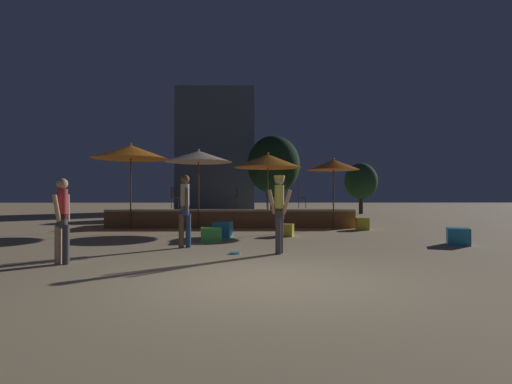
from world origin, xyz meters
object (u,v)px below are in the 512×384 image
(patio_umbrella_0, at_px, (199,157))
(bistro_chair_2, at_px, (300,195))
(background_tree_2, at_px, (273,165))
(person_2, at_px, (62,219))
(bistro_chair_3, at_px, (269,195))
(cube_seat_4, at_px, (362,224))
(background_tree_1, at_px, (272,173))
(frisbee_disc, at_px, (235,253))
(person_1, at_px, (279,209))
(patio_umbrella_3, at_px, (131,152))
(bistro_chair_0, at_px, (174,195))
(bistro_chair_1, at_px, (235,195))
(background_tree_0, at_px, (361,181))
(patio_umbrella_1, at_px, (333,165))
(cube_seat_2, at_px, (211,234))
(patio_umbrella_2, at_px, (268,161))
(cube_seat_3, at_px, (223,229))
(cube_seat_1, at_px, (458,236))
(person_0, at_px, (185,207))
(cube_seat_0, at_px, (286,230))

(patio_umbrella_0, relative_size, bistro_chair_2, 3.44)
(background_tree_2, bearing_deg, bistro_chair_2, -86.76)
(person_2, bearing_deg, bistro_chair_3, -104.47)
(cube_seat_4, height_order, background_tree_1, background_tree_1)
(bistro_chair_3, height_order, frisbee_disc, bistro_chair_3)
(person_1, distance_m, background_tree_2, 18.01)
(patio_umbrella_3, bearing_deg, bistro_chair_0, 41.72)
(patio_umbrella_0, relative_size, cube_seat_4, 6.19)
(patio_umbrella_3, distance_m, background_tree_1, 12.40)
(cube_seat_4, relative_size, bistro_chair_1, 0.55)
(bistro_chair_1, xyz_separation_m, bistro_chair_3, (1.47, -0.38, 0.00))
(patio_umbrella_3, bearing_deg, frisbee_disc, -57.12)
(bistro_chair_1, height_order, frisbee_disc, bistro_chair_1)
(patio_umbrella_3, distance_m, background_tree_0, 17.07)
(bistro_chair_3, bearing_deg, person_2, 144.42)
(patio_umbrella_1, bearing_deg, cube_seat_2, -137.62)
(cube_seat_2, bearing_deg, patio_umbrella_2, 66.86)
(patio_umbrella_0, height_order, cube_seat_3, patio_umbrella_0)
(cube_seat_1, height_order, bistro_chair_2, bistro_chair_2)
(patio_umbrella_2, relative_size, person_2, 1.83)
(patio_umbrella_1, distance_m, cube_seat_1, 5.84)
(patio_umbrella_0, height_order, bistro_chair_0, patio_umbrella_0)
(patio_umbrella_2, distance_m, cube_seat_3, 4.31)
(cube_seat_2, xyz_separation_m, frisbee_disc, (0.76, -2.45, -0.18))
(patio_umbrella_0, xyz_separation_m, person_2, (-1.59, -7.85, -1.93))
(person_1, distance_m, person_2, 4.40)
(patio_umbrella_1, distance_m, person_0, 7.37)
(patio_umbrella_0, distance_m, person_2, 8.24)
(bistro_chair_3, bearing_deg, cube_seat_0, 173.38)
(cube_seat_4, distance_m, background_tree_1, 11.92)
(bistro_chair_0, xyz_separation_m, background_tree_0, (10.84, 10.58, 0.96))
(background_tree_0, bearing_deg, background_tree_2, -174.72)
(cube_seat_2, relative_size, person_0, 0.35)
(patio_umbrella_2, distance_m, cube_seat_2, 5.24)
(patio_umbrella_2, xyz_separation_m, bistro_chair_3, (0.12, 1.51, -1.35))
(background_tree_1, height_order, background_tree_2, background_tree_2)
(patio_umbrella_3, xyz_separation_m, bistro_chair_0, (1.43, 1.27, -1.67))
(cube_seat_1, distance_m, bistro_chair_2, 7.58)
(cube_seat_1, relative_size, background_tree_1, 0.17)
(patio_umbrella_0, bearing_deg, frisbee_disc, -76.09)
(patio_umbrella_1, relative_size, person_0, 1.52)
(background_tree_2, bearing_deg, patio_umbrella_3, -118.82)
(cube_seat_2, height_order, cube_seat_3, cube_seat_3)
(cube_seat_2, xyz_separation_m, background_tree_0, (8.80, 15.94, 2.05))
(patio_umbrella_0, xyz_separation_m, bistro_chair_0, (-1.17, 1.22, -1.51))
(patio_umbrella_1, bearing_deg, cube_seat_0, -128.16)
(patio_umbrella_1, height_order, patio_umbrella_2, patio_umbrella_2)
(patio_umbrella_1, xyz_separation_m, bistro_chair_3, (-2.39, 1.82, -1.18))
(patio_umbrella_1, bearing_deg, background_tree_2, 97.90)
(patio_umbrella_2, relative_size, patio_umbrella_3, 0.90)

